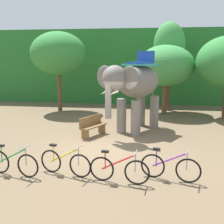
% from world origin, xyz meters
% --- Properties ---
extents(ground_plane, '(80.00, 80.00, 0.00)m').
position_xyz_m(ground_plane, '(0.00, 0.00, 0.00)').
color(ground_plane, brown).
extents(foliage_hedge, '(36.00, 6.00, 5.62)m').
position_xyz_m(foliage_hedge, '(0.00, 14.08, 2.81)').
color(foliage_hedge, '#28702D').
rests_on(foliage_hedge, ground).
extents(tree_center_left, '(3.52, 3.52, 5.13)m').
position_xyz_m(tree_center_left, '(-4.27, 7.61, 3.74)').
color(tree_center_left, brown).
rests_on(tree_center_left, ground).
extents(tree_left, '(3.49, 3.49, 4.25)m').
position_xyz_m(tree_left, '(2.51, 7.65, 2.98)').
color(tree_left, brown).
rests_on(tree_left, ground).
extents(tree_right, '(2.05, 2.05, 5.78)m').
position_xyz_m(tree_right, '(2.77, 8.99, 4.19)').
color(tree_right, brown).
rests_on(tree_right, ground).
extents(elephant, '(3.12, 4.11, 3.78)m').
position_xyz_m(elephant, '(0.92, 3.04, 2.20)').
color(elephant, slate).
rests_on(elephant, ground).
extents(bike_green, '(1.69, 0.52, 0.92)m').
position_xyz_m(bike_green, '(-2.35, -2.56, 0.39)').
color(bike_green, black).
rests_on(bike_green, ground).
extents(bike_yellow, '(1.67, 0.61, 0.92)m').
position_xyz_m(bike_yellow, '(-0.84, -2.32, 0.39)').
color(bike_yellow, black).
rests_on(bike_yellow, ground).
extents(bike_red, '(1.70, 0.52, 0.92)m').
position_xyz_m(bike_red, '(0.80, -2.64, 0.39)').
color(bike_red, black).
rests_on(bike_red, ground).
extents(bike_purple, '(1.67, 0.59, 0.92)m').
position_xyz_m(bike_purple, '(2.21, -2.27, 0.39)').
color(bike_purple, black).
rests_on(bike_purple, ground).
extents(wooden_bench, '(1.04, 1.53, 0.89)m').
position_xyz_m(wooden_bench, '(-0.91, 1.98, 0.48)').
color(wooden_bench, brown).
rests_on(wooden_bench, ground).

